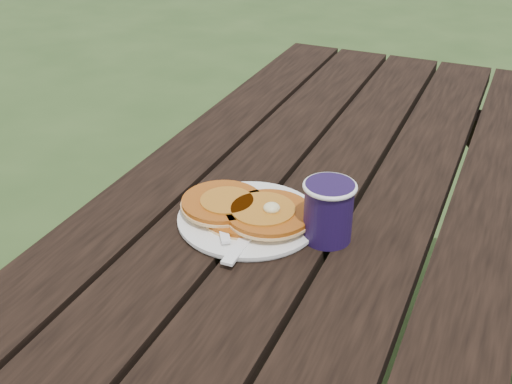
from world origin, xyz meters
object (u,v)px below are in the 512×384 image
at_px(plate, 249,219).
at_px(pancake_stack, 247,210).
at_px(coffee_cup, 329,208).
at_px(picnic_table, 305,352).

bearing_deg(plate, pancake_stack, -124.59).
distance_m(pancake_stack, coffee_cup, 0.15).
relative_size(picnic_table, plate, 7.44).
xyz_separation_m(plate, pancake_stack, (-0.00, -0.00, 0.02)).
relative_size(plate, coffee_cup, 2.34).
bearing_deg(plate, coffee_cup, 2.16).
xyz_separation_m(pancake_stack, coffee_cup, (0.14, 0.01, 0.03)).
bearing_deg(coffee_cup, picnic_table, 119.24).
distance_m(plate, coffee_cup, 0.15).
bearing_deg(pancake_stack, picnic_table, 57.19).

